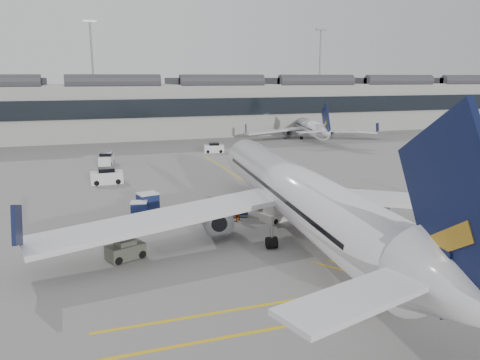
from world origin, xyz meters
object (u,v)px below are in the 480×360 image
object	(u,v)px
baggage_cart_a	(258,198)
ramp_agent_b	(236,211)
belt_loader	(280,213)
pushback_tug	(125,250)
ramp_agent_a	(258,201)
airliner_main	(299,195)

from	to	relation	value
baggage_cart_a	ramp_agent_b	size ratio (longest dim) A/B	1.00
baggage_cart_a	ramp_agent_b	world-z (taller)	ramp_agent_b
belt_loader	ramp_agent_b	distance (m)	4.08
belt_loader	pushback_tug	distance (m)	14.99
baggage_cart_a	ramp_agent_b	xyz separation A→B (m)	(-3.50, -3.74, 0.08)
belt_loader	baggage_cart_a	bearing A→B (deg)	74.72
ramp_agent_a	ramp_agent_b	bearing A→B (deg)	160.43
airliner_main	baggage_cart_a	distance (m)	9.61
baggage_cart_a	ramp_agent_b	distance (m)	5.12
belt_loader	ramp_agent_b	size ratio (longest dim) A/B	2.69
belt_loader	baggage_cart_a	size ratio (longest dim) A/B	2.70
airliner_main	ramp_agent_b	distance (m)	6.95
pushback_tug	airliner_main	bearing A→B (deg)	-20.93
belt_loader	ramp_agent_b	world-z (taller)	belt_loader
ramp_agent_a	ramp_agent_b	xyz separation A→B (m)	(-3.25, -2.86, 0.07)
airliner_main	ramp_agent_b	xyz separation A→B (m)	(-3.40, 5.52, -2.52)
baggage_cart_a	ramp_agent_a	xyz separation A→B (m)	(-0.26, -0.88, 0.01)
pushback_tug	belt_loader	bearing A→B (deg)	-2.19
ramp_agent_b	pushback_tug	size ratio (longest dim) A/B	0.65
ramp_agent_a	ramp_agent_b	distance (m)	4.32
airliner_main	belt_loader	bearing A→B (deg)	88.68
ramp_agent_b	pushback_tug	bearing A→B (deg)	-2.43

